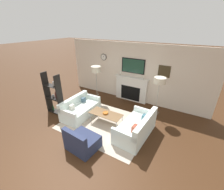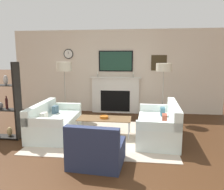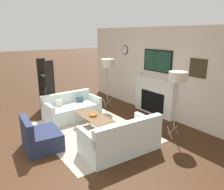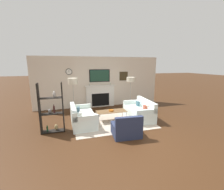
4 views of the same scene
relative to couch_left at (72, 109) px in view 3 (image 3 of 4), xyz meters
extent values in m
plane|color=#3D2312|center=(1.23, -1.94, -0.27)|extent=(60.00, 60.00, 0.00)
cube|color=beige|center=(1.23, 2.40, 1.08)|extent=(6.88, 0.07, 2.70)
cube|color=silver|center=(1.23, 2.28, 0.30)|extent=(1.54, 0.16, 1.15)
cube|color=black|center=(1.23, 2.20, 0.13)|extent=(0.96, 0.01, 0.69)
cube|color=silver|center=(1.23, 2.26, 0.90)|extent=(1.66, 0.22, 0.04)
cylinder|color=#B2AD9E|center=(0.65, 2.23, 0.97)|extent=(0.04, 0.04, 0.10)
cylinder|color=white|center=(0.65, 2.23, 1.06)|extent=(0.03, 0.03, 0.09)
cylinder|color=#B2AD9E|center=(1.80, 2.23, 0.97)|extent=(0.04, 0.04, 0.10)
cylinder|color=white|center=(1.80, 2.23, 1.06)|extent=(0.03, 0.03, 0.09)
cube|color=black|center=(1.23, 2.35, 1.43)|extent=(1.11, 0.04, 0.67)
cube|color=#1E4233|center=(1.23, 2.33, 1.43)|extent=(1.03, 0.01, 0.60)
cylinder|color=black|center=(-0.36, 2.35, 1.66)|extent=(0.32, 0.02, 0.32)
cylinder|color=silver|center=(-0.36, 2.33, 1.66)|extent=(0.27, 0.00, 0.27)
cube|color=black|center=(-0.36, 2.33, 1.70)|extent=(0.01, 0.00, 0.07)
cube|color=#3A2E1A|center=(2.61, 2.35, 1.38)|extent=(0.49, 0.02, 0.49)
cube|color=#B4A592|center=(1.23, 0.00, -0.27)|extent=(3.07, 2.43, 0.01)
cube|color=white|center=(0.04, 0.00, -0.06)|extent=(0.90, 1.63, 0.42)
cube|color=white|center=(-0.31, -0.01, 0.31)|extent=(0.20, 1.61, 0.31)
cube|color=white|center=(0.02, 0.75, 0.24)|extent=(0.86, 0.12, 0.18)
cube|color=white|center=(0.06, -0.75, 0.24)|extent=(0.86, 0.12, 0.18)
cube|color=#425E6E|center=(-0.10, 0.35, 0.25)|extent=(0.12, 0.20, 0.19)
cube|color=beige|center=(-0.08, -0.35, 0.25)|extent=(0.12, 0.20, 0.19)
cube|color=white|center=(2.41, 0.00, -0.05)|extent=(0.94, 1.70, 0.44)
cube|color=white|center=(2.76, -0.02, 0.36)|extent=(0.25, 1.67, 0.37)
cube|color=white|center=(2.37, -0.78, 0.26)|extent=(0.86, 0.15, 0.18)
cube|color=silver|center=(2.45, 0.78, 0.26)|extent=(0.86, 0.15, 0.18)
cube|color=brown|center=(2.52, -0.37, 0.28)|extent=(0.12, 0.23, 0.22)
cube|color=#3A6171|center=(2.56, 0.36, 0.27)|extent=(0.11, 0.20, 0.20)
cube|color=#262E4B|center=(1.29, -1.34, -0.07)|extent=(0.94, 0.82, 0.40)
cube|color=#262E4B|center=(1.27, -1.64, 0.30)|extent=(0.89, 0.21, 0.35)
cube|color=brown|center=(1.21, 0.06, 0.14)|extent=(1.23, 0.54, 0.02)
cylinder|color=#B7B7BC|center=(0.63, -0.17, -0.07)|extent=(0.02, 0.02, 0.40)
cylinder|color=#B7B7BC|center=(1.78, -0.17, -0.07)|extent=(0.02, 0.02, 0.40)
cylinder|color=#B7B7BC|center=(0.63, 0.29, -0.07)|extent=(0.02, 0.02, 0.40)
cylinder|color=#B7B7BC|center=(1.78, 0.29, -0.07)|extent=(0.02, 0.02, 0.40)
cylinder|color=#B55B19|center=(1.20, 0.05, 0.17)|extent=(0.20, 0.20, 0.05)
torus|color=#B05F15|center=(1.20, 0.05, 0.19)|extent=(0.21, 0.21, 0.02)
cylinder|color=#9E998E|center=(-0.12, 1.52, -0.14)|extent=(0.09, 0.23, 0.27)
cylinder|color=#9E998E|center=(-0.30, 1.56, -0.14)|extent=(0.17, 0.19, 0.27)
cylinder|color=#9E998E|center=(-0.25, 1.38, -0.14)|extent=(0.23, 0.07, 0.27)
cylinder|color=#9E998E|center=(-0.22, 1.49, 0.56)|extent=(0.02, 0.02, 1.16)
cylinder|color=beige|center=(-0.22, 1.49, 1.28)|extent=(0.45, 0.45, 0.27)
cylinder|color=#9E998E|center=(2.78, 1.52, -0.14)|extent=(0.09, 0.23, 0.27)
cylinder|color=#9E998E|center=(2.59, 1.56, -0.14)|extent=(0.17, 0.19, 0.27)
cylinder|color=#9E998E|center=(2.65, 1.38, -0.14)|extent=(0.23, 0.07, 0.27)
cylinder|color=#9E998E|center=(2.67, 1.49, 0.57)|extent=(0.02, 0.02, 1.17)
cylinder|color=beige|center=(2.67, 1.49, 1.27)|extent=(0.44, 0.44, 0.22)
cube|color=black|center=(-1.40, -0.37, 0.59)|extent=(0.04, 0.28, 1.72)
cube|color=black|center=(-0.66, -0.37, 0.59)|extent=(0.04, 0.28, 1.72)
cube|color=black|center=(-1.03, -0.37, -0.24)|extent=(0.78, 0.28, 0.02)
cube|color=black|center=(-1.03, -0.37, 0.39)|extent=(0.78, 0.28, 0.01)
cube|color=black|center=(-1.03, -0.37, 0.94)|extent=(0.78, 0.28, 0.02)
cylinder|color=#3D1919|center=(-0.95, -0.32, 0.52)|extent=(0.06, 0.06, 0.24)
cylinder|color=#3D1919|center=(-0.95, -0.32, 0.66)|extent=(0.03, 0.03, 0.06)
ellipsoid|color=slate|center=(-1.09, -0.34, 0.47)|extent=(0.11, 0.11, 0.15)
cylinder|color=#194223|center=(-1.22, -0.36, -0.15)|extent=(0.06, 0.06, 0.18)
cylinder|color=#194223|center=(-1.22, -0.36, -0.03)|extent=(0.03, 0.03, 0.04)
ellipsoid|color=silver|center=(-0.91, -0.37, 1.05)|extent=(0.09, 0.09, 0.21)
ellipsoid|color=tan|center=(-0.93, -0.33, -0.13)|extent=(0.12, 0.12, 0.21)
camera|label=1|loc=(3.79, -3.86, 3.15)|focal=24.00mm
camera|label=2|loc=(1.97, -4.79, 1.52)|focal=35.00mm
camera|label=3|loc=(5.82, -2.67, 2.23)|focal=35.00mm
camera|label=4|loc=(-0.46, -5.60, 2.04)|focal=24.00mm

